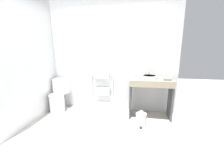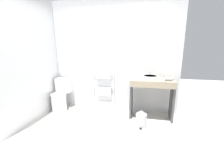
# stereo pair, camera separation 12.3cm
# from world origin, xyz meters

# --- Properties ---
(ground_plane) EXTENTS (12.00, 12.00, 0.00)m
(ground_plane) POSITION_xyz_m (0.00, 0.00, 0.00)
(ground_plane) COLOR beige
(wall_back) EXTENTS (3.18, 0.12, 2.64)m
(wall_back) POSITION_xyz_m (0.00, 1.52, 1.32)
(wall_back) COLOR silver
(wall_back) RESTS_ON ground_plane
(wall_side) EXTENTS (0.12, 2.17, 2.64)m
(wall_side) POSITION_xyz_m (-1.53, 0.73, 1.32)
(wall_side) COLOR silver
(wall_side) RESTS_ON ground_plane
(toilet) EXTENTS (0.37, 0.52, 0.79)m
(toilet) POSITION_xyz_m (-1.23, 1.11, 0.34)
(toilet) COLOR white
(toilet) RESTS_ON ground_plane
(towel_radiator) EXTENTS (0.56, 0.06, 0.98)m
(towel_radiator) POSITION_xyz_m (-0.20, 1.41, 0.61)
(towel_radiator) COLOR white
(towel_radiator) RESTS_ON ground_plane
(vanity_counter) EXTENTS (0.91, 0.53, 0.88)m
(vanity_counter) POSITION_xyz_m (0.97, 1.16, 0.59)
(vanity_counter) COLOR gray
(vanity_counter) RESTS_ON ground_plane
(sink_basin) EXTENTS (0.34, 0.34, 0.07)m
(sink_basin) POSITION_xyz_m (0.92, 1.16, 0.92)
(sink_basin) COLOR white
(sink_basin) RESTS_ON vanity_counter
(faucet) EXTENTS (0.02, 0.10, 0.11)m
(faucet) POSITION_xyz_m (0.92, 1.34, 0.95)
(faucet) COLOR silver
(faucet) RESTS_ON vanity_counter
(cup_near_wall) EXTENTS (0.06, 0.06, 0.10)m
(cup_near_wall) POSITION_xyz_m (0.60, 1.33, 0.93)
(cup_near_wall) COLOR white
(cup_near_wall) RESTS_ON vanity_counter
(cup_near_edge) EXTENTS (0.06, 0.06, 0.09)m
(cup_near_edge) POSITION_xyz_m (0.69, 1.26, 0.93)
(cup_near_edge) COLOR white
(cup_near_edge) RESTS_ON vanity_counter
(hair_dryer) EXTENTS (0.20, 0.16, 0.07)m
(hair_dryer) POSITION_xyz_m (1.29, 1.08, 0.92)
(hair_dryer) COLOR #B7B7BC
(hair_dryer) RESTS_ON vanity_counter
(trash_bin) EXTENTS (0.21, 0.25, 0.33)m
(trash_bin) POSITION_xyz_m (0.78, 0.70, 0.14)
(trash_bin) COLOR silver
(trash_bin) RESTS_ON ground_plane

